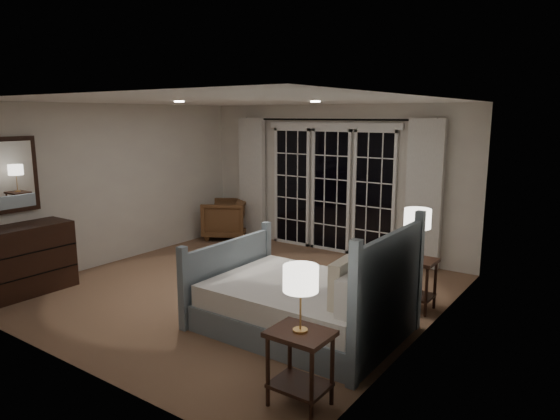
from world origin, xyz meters
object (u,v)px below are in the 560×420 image
Objects in this scene: nightstand_left at (300,357)px; armchair at (225,219)px; nightstand_right at (415,276)px; dresser at (21,261)px; bed at (306,303)px; lamp_left at (301,279)px; lamp_right at (418,219)px.

nightstand_left is 5.78m from armchair.
nightstand_right is 0.49× the size of dresser.
nightstand_left is at bearing 15.90° from armchair.
armchair is at bearing 137.40° from nightstand_left.
nightstand_right is (0.74, 1.28, 0.10)m from bed.
dresser is at bearing -33.42° from armchair.
nightstand_left is at bearing -0.67° from dresser.
armchair is 0.63× the size of dresser.
nightstand_right is 5.04m from dresser.
lamp_left reaches higher than nightstand_right.
bed is at bearing -120.07° from lamp_right.
bed is 1.68m from lamp_right.
armchair is at bearing 88.07° from dresser.
lamp_left is at bearing 0.00° from nightstand_left.
bed is 3.30× the size of nightstand_left.
lamp_right is at bearing 59.93° from bed.
nightstand_left is 1.18× the size of lamp_left.
lamp_left is 0.67× the size of armchair.
dresser reaches higher than nightstand_right.
lamp_left is 0.42× the size of dresser.
lamp_left is (-0.01, -2.52, 0.65)m from nightstand_right.
lamp_right reaches higher than dresser.
armchair is at bearing 137.40° from lamp_left.
nightstand_right is at bearing 59.93° from bed.
bed reaches higher than nightstand_left.
lamp_right reaches higher than nightstand_left.
lamp_left is (0.73, -1.24, 0.75)m from bed.
nightstand_left is at bearing 0.00° from lamp_left.
nightstand_right is (0.01, 2.52, -0.00)m from nightstand_left.
nightstand_right is 2.61m from lamp_left.
bed is at bearing -120.07° from nightstand_right.
bed is 3.34× the size of nightstand_right.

